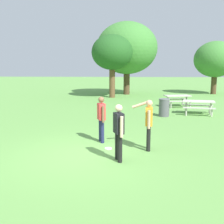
{
  "coord_description": "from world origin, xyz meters",
  "views": [
    {
      "loc": [
        1.28,
        -7.68,
        2.69
      ],
      "look_at": [
        0.66,
        2.0,
        1.0
      ],
      "focal_mm": 42.31,
      "sensor_mm": 36.0,
      "label": 1
    }
  ],
  "objects": [
    {
      "name": "picnic_table_far",
      "position": [
        4.53,
        10.13,
        0.56
      ],
      "size": [
        1.98,
        1.77,
        0.77
      ],
      "color": "#B2ADA3",
      "rests_on": "ground"
    },
    {
      "name": "tree_tall_left",
      "position": [
        -0.16,
        15.15,
        3.81
      ],
      "size": [
        3.5,
        3.5,
        5.34
      ],
      "color": "brown",
      "rests_on": "ground"
    },
    {
      "name": "trash_can_beside_table",
      "position": [
        3.2,
        6.57,
        0.48
      ],
      "size": [
        0.59,
        0.59,
        0.96
      ],
      "color": "#515156",
      "rests_on": "ground"
    },
    {
      "name": "person_catcher",
      "position": [
        0.32,
        1.44,
        0.94
      ],
      "size": [
        0.34,
        0.58,
        1.64
      ],
      "color": "#1E234C",
      "rests_on": "ground"
    },
    {
      "name": "picnic_table_near",
      "position": [
        5.21,
        7.3,
        0.56
      ],
      "size": [
        1.93,
        1.71,
        0.77
      ],
      "color": "beige",
      "rests_on": "ground"
    },
    {
      "name": "person_thrower",
      "position": [
        1.0,
        -0.44,
        0.94
      ],
      "size": [
        0.34,
        0.58,
        1.64
      ],
      "color": "black",
      "rests_on": "ground"
    },
    {
      "name": "ground_plane",
      "position": [
        0.0,
        0.0,
        0.0
      ],
      "size": [
        120.0,
        120.0,
        0.0
      ],
      "primitive_type": "plane",
      "color": "#609947"
    },
    {
      "name": "person_bystander",
      "position": [
        1.92,
        0.63,
        0.96
      ],
      "size": [
        0.67,
        0.65,
        1.64
      ],
      "color": "black",
      "rests_on": "ground"
    },
    {
      "name": "tree_broad_center",
      "position": [
        1.06,
        17.84,
        4.35
      ],
      "size": [
        5.71,
        5.71,
        6.79
      ],
      "color": "#4C3823",
      "rests_on": "ground"
    },
    {
      "name": "tree_far_right",
      "position": [
        9.55,
        18.66,
        3.32
      ],
      "size": [
        4.03,
        4.03,
        5.06
      ],
      "color": "#4C3823",
      "rests_on": "ground"
    },
    {
      "name": "frisbee",
      "position": [
        0.62,
        0.65,
        0.01
      ],
      "size": [
        0.24,
        0.24,
        0.03
      ],
      "primitive_type": "cylinder",
      "color": "white",
      "rests_on": "ground"
    }
  ]
}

